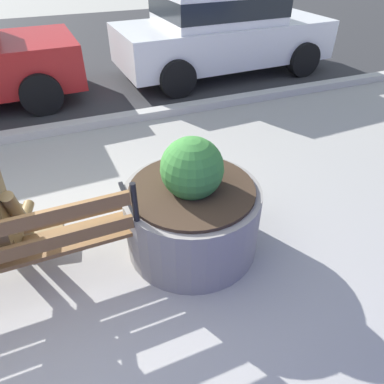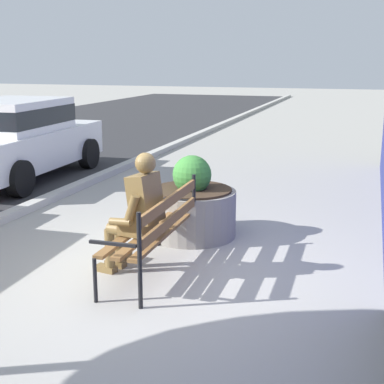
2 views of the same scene
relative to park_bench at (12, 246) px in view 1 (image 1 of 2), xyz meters
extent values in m
plane|color=#9E9B93|center=(-0.19, -0.04, -0.54)|extent=(80.00, 80.00, 0.00)
cube|color=#2D2D30|center=(-0.19, 7.46, -0.54)|extent=(60.00, 9.00, 0.01)
cube|color=#B2AFA8|center=(-0.19, 2.86, -0.48)|extent=(60.00, 0.20, 0.12)
cube|color=brown|center=(0.00, -0.07, -0.09)|extent=(1.70, 0.14, 0.04)
cube|color=brown|center=(0.00, 0.11, -0.09)|extent=(1.70, 0.14, 0.04)
cube|color=brown|center=(-0.01, 0.29, -0.09)|extent=(1.70, 0.14, 0.04)
cube|color=brown|center=(0.00, -0.16, 0.08)|extent=(1.70, 0.07, 0.11)
cylinder|color=black|center=(0.87, 0.32, -0.32)|extent=(0.04, 0.04, 0.45)
cylinder|color=black|center=(0.88, -0.14, -0.07)|extent=(0.04, 0.04, 0.95)
cube|color=black|center=(0.88, 0.12, 0.08)|extent=(0.04, 0.48, 0.03)
cylinder|color=brown|center=(0.09, 0.05, 0.29)|extent=(0.12, 0.19, 0.29)
cylinder|color=brown|center=(0.13, 0.19, 0.12)|extent=(0.13, 0.28, 0.10)
cylinder|color=brown|center=(-0.14, 0.50, -0.29)|extent=(0.11, 0.11, 0.50)
cube|color=brown|center=(-0.13, 0.56, -0.51)|extent=(0.15, 0.26, 0.07)
cylinder|color=brown|center=(0.00, 0.29, -0.02)|extent=(0.19, 0.38, 0.14)
cylinder|color=brown|center=(0.03, 0.47, -0.29)|extent=(0.11, 0.11, 0.50)
cube|color=brown|center=(0.05, 0.53, -0.51)|extent=(0.15, 0.26, 0.07)
cube|color=brown|center=(0.18, 0.54, -0.46)|extent=(0.31, 0.23, 0.16)
cylinder|color=gray|center=(1.40, 0.05, -0.24)|extent=(1.17, 1.17, 0.62)
cylinder|color=#38281C|center=(1.40, 0.05, 0.09)|extent=(1.05, 1.05, 0.03)
sphere|color=#387A33|center=(1.40, 0.05, 0.29)|extent=(0.51, 0.51, 0.51)
cylinder|color=black|center=(0.26, 5.31, -0.22)|extent=(0.65, 0.25, 0.64)
cylinder|color=black|center=(0.34, 3.61, -0.22)|extent=(0.65, 0.25, 0.64)
cube|color=silver|center=(3.82, 4.41, 0.07)|extent=(4.17, 1.88, 0.70)
cube|color=silver|center=(3.67, 4.40, 0.72)|extent=(2.20, 1.65, 0.60)
cube|color=black|center=(3.67, 4.40, 0.72)|extent=(2.21, 1.67, 0.33)
cylinder|color=black|center=(5.11, 5.31, -0.22)|extent=(0.65, 0.25, 0.64)
cylinder|color=black|center=(5.18, 3.61, -0.22)|extent=(0.65, 0.25, 0.64)
cylinder|color=black|center=(2.45, 5.20, -0.22)|extent=(0.65, 0.25, 0.64)
cylinder|color=black|center=(2.52, 3.50, -0.22)|extent=(0.65, 0.25, 0.64)
camera|label=1|loc=(0.52, -2.14, 1.81)|focal=33.10mm
camera|label=2|loc=(-5.37, -2.14, 1.77)|focal=51.89mm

